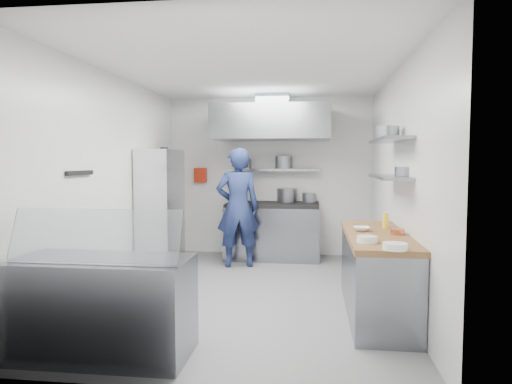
# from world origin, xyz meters

# --- Properties ---
(floor) EXTENTS (5.00, 5.00, 0.00)m
(floor) POSITION_xyz_m (0.00, 0.00, 0.00)
(floor) COLOR slate
(floor) RESTS_ON ground
(ceiling) EXTENTS (5.00, 5.00, 0.00)m
(ceiling) POSITION_xyz_m (0.00, 0.00, 2.80)
(ceiling) COLOR silver
(ceiling) RESTS_ON wall_back
(wall_back) EXTENTS (3.60, 2.80, 0.02)m
(wall_back) POSITION_xyz_m (0.00, 2.50, 1.40)
(wall_back) COLOR white
(wall_back) RESTS_ON floor
(wall_front) EXTENTS (3.60, 2.80, 0.02)m
(wall_front) POSITION_xyz_m (0.00, -2.50, 1.40)
(wall_front) COLOR white
(wall_front) RESTS_ON floor
(wall_left) EXTENTS (2.80, 5.00, 0.02)m
(wall_left) POSITION_xyz_m (-1.80, 0.00, 1.40)
(wall_left) COLOR white
(wall_left) RESTS_ON floor
(wall_right) EXTENTS (2.80, 5.00, 0.02)m
(wall_right) POSITION_xyz_m (1.80, 0.00, 1.40)
(wall_right) COLOR white
(wall_right) RESTS_ON floor
(gas_range) EXTENTS (1.60, 0.80, 0.90)m
(gas_range) POSITION_xyz_m (0.10, 2.10, 0.45)
(gas_range) COLOR gray
(gas_range) RESTS_ON floor
(cooktop) EXTENTS (1.57, 0.78, 0.06)m
(cooktop) POSITION_xyz_m (0.10, 2.10, 0.93)
(cooktop) COLOR black
(cooktop) RESTS_ON gas_range
(stock_pot_left) EXTENTS (0.27, 0.27, 0.20)m
(stock_pot_left) POSITION_xyz_m (-0.50, 2.18, 1.06)
(stock_pot_left) COLOR slate
(stock_pot_left) RESTS_ON cooktop
(stock_pot_mid) EXTENTS (0.35, 0.35, 0.24)m
(stock_pot_mid) POSITION_xyz_m (0.32, 2.37, 1.08)
(stock_pot_mid) COLOR slate
(stock_pot_mid) RESTS_ON cooktop
(stock_pot_right) EXTENTS (0.23, 0.23, 0.16)m
(stock_pot_right) POSITION_xyz_m (0.71, 2.31, 1.04)
(stock_pot_right) COLOR slate
(stock_pot_right) RESTS_ON cooktop
(over_range_shelf) EXTENTS (1.60, 0.30, 0.04)m
(over_range_shelf) POSITION_xyz_m (0.10, 2.34, 1.52)
(over_range_shelf) COLOR gray
(over_range_shelf) RESTS_ON wall_back
(shelf_pot_a) EXTENTS (0.23, 0.23, 0.18)m
(shelf_pot_a) POSITION_xyz_m (-0.42, 2.40, 1.63)
(shelf_pot_a) COLOR slate
(shelf_pot_a) RESTS_ON over_range_shelf
(shelf_pot_b) EXTENTS (0.30, 0.30, 0.22)m
(shelf_pot_b) POSITION_xyz_m (0.27, 2.38, 1.65)
(shelf_pot_b) COLOR slate
(shelf_pot_b) RESTS_ON over_range_shelf
(extractor_hood) EXTENTS (1.90, 1.15, 0.55)m
(extractor_hood) POSITION_xyz_m (0.10, 1.93, 2.30)
(extractor_hood) COLOR gray
(extractor_hood) RESTS_ON wall_back
(hood_duct) EXTENTS (0.55, 0.55, 0.24)m
(hood_duct) POSITION_xyz_m (0.10, 2.15, 2.68)
(hood_duct) COLOR slate
(hood_duct) RESTS_ON extractor_hood
(red_firebox) EXTENTS (0.22, 0.10, 0.26)m
(red_firebox) POSITION_xyz_m (-1.25, 2.44, 1.42)
(red_firebox) COLOR #B1230E
(red_firebox) RESTS_ON wall_back
(chef) EXTENTS (0.78, 0.62, 1.88)m
(chef) POSITION_xyz_m (-0.39, 1.43, 0.94)
(chef) COLOR navy
(chef) RESTS_ON floor
(wire_rack) EXTENTS (0.50, 0.90, 1.85)m
(wire_rack) POSITION_xyz_m (-1.53, 1.06, 0.93)
(wire_rack) COLOR silver
(wire_rack) RESTS_ON floor
(rack_bin_a) EXTENTS (0.16, 0.20, 0.18)m
(rack_bin_a) POSITION_xyz_m (-1.53, 0.94, 0.80)
(rack_bin_a) COLOR white
(rack_bin_a) RESTS_ON wire_rack
(rack_bin_b) EXTENTS (0.13, 0.17, 0.15)m
(rack_bin_b) POSITION_xyz_m (-1.53, 1.37, 1.30)
(rack_bin_b) COLOR yellow
(rack_bin_b) RESTS_ON wire_rack
(rack_jar) EXTENTS (0.12, 0.12, 0.18)m
(rack_jar) POSITION_xyz_m (-1.48, 1.11, 1.80)
(rack_jar) COLOR black
(rack_jar) RESTS_ON wire_rack
(knife_strip) EXTENTS (0.04, 0.55, 0.05)m
(knife_strip) POSITION_xyz_m (-1.78, -0.90, 1.55)
(knife_strip) COLOR black
(knife_strip) RESTS_ON wall_left
(prep_counter_base) EXTENTS (0.62, 2.00, 0.84)m
(prep_counter_base) POSITION_xyz_m (1.48, -0.60, 0.42)
(prep_counter_base) COLOR gray
(prep_counter_base) RESTS_ON floor
(prep_counter_top) EXTENTS (0.65, 2.04, 0.06)m
(prep_counter_top) POSITION_xyz_m (1.48, -0.60, 0.87)
(prep_counter_top) COLOR brown
(prep_counter_top) RESTS_ON prep_counter_base
(plate_stack_a) EXTENTS (0.22, 0.22, 0.06)m
(plate_stack_a) POSITION_xyz_m (1.51, -1.55, 0.93)
(plate_stack_a) COLOR white
(plate_stack_a) RESTS_ON prep_counter_top
(plate_stack_b) EXTENTS (0.20, 0.20, 0.06)m
(plate_stack_b) POSITION_xyz_m (1.31, -1.20, 0.93)
(plate_stack_b) COLOR white
(plate_stack_b) RESTS_ON prep_counter_top
(copper_pan) EXTENTS (0.15, 0.15, 0.06)m
(copper_pan) POSITION_xyz_m (1.68, -0.69, 0.93)
(copper_pan) COLOR #BA5A34
(copper_pan) RESTS_ON prep_counter_top
(squeeze_bottle) EXTENTS (0.07, 0.07, 0.18)m
(squeeze_bottle) POSITION_xyz_m (1.63, -0.23, 0.99)
(squeeze_bottle) COLOR yellow
(squeeze_bottle) RESTS_ON prep_counter_top
(mixing_bowl) EXTENTS (0.21, 0.21, 0.05)m
(mixing_bowl) POSITION_xyz_m (1.33, -0.48, 0.92)
(mixing_bowl) COLOR white
(mixing_bowl) RESTS_ON prep_counter_top
(wall_shelf_lower) EXTENTS (0.30, 1.30, 0.04)m
(wall_shelf_lower) POSITION_xyz_m (1.64, -0.30, 1.50)
(wall_shelf_lower) COLOR gray
(wall_shelf_lower) RESTS_ON wall_right
(wall_shelf_upper) EXTENTS (0.30, 1.30, 0.04)m
(wall_shelf_upper) POSITION_xyz_m (1.64, -0.30, 1.92)
(wall_shelf_upper) COLOR gray
(wall_shelf_upper) RESTS_ON wall_right
(shelf_pot_c) EXTENTS (0.23, 0.23, 0.10)m
(shelf_pot_c) POSITION_xyz_m (1.78, -0.52, 1.57)
(shelf_pot_c) COLOR slate
(shelf_pot_c) RESTS_ON wall_shelf_lower
(shelf_pot_d) EXTENTS (0.26, 0.26, 0.14)m
(shelf_pot_d) POSITION_xyz_m (1.63, -0.26, 2.01)
(shelf_pot_d) COLOR slate
(shelf_pot_d) RESTS_ON wall_shelf_upper
(display_case) EXTENTS (1.50, 0.70, 0.85)m
(display_case) POSITION_xyz_m (-1.00, -2.00, 0.42)
(display_case) COLOR gray
(display_case) RESTS_ON floor
(display_glass) EXTENTS (1.47, 0.19, 0.42)m
(display_glass) POSITION_xyz_m (-1.00, -2.12, 1.07)
(display_glass) COLOR silver
(display_glass) RESTS_ON display_case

